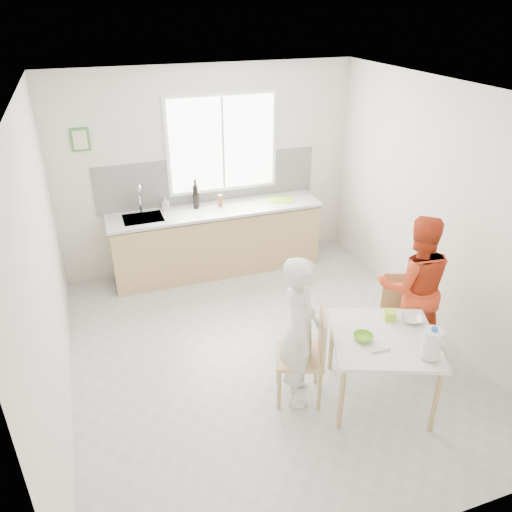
% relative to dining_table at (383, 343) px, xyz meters
% --- Properties ---
extents(ground, '(4.50, 4.50, 0.00)m').
position_rel_dining_table_xyz_m(ground, '(-0.76, 0.98, -0.63)').
color(ground, '#B7B7B2').
rests_on(ground, ground).
extents(room_shell, '(4.50, 4.50, 4.50)m').
position_rel_dining_table_xyz_m(room_shell, '(-0.76, 0.98, 1.01)').
color(room_shell, silver).
rests_on(room_shell, ground).
extents(window, '(1.50, 0.06, 1.30)m').
position_rel_dining_table_xyz_m(window, '(-0.56, 3.21, 1.07)').
color(window, white).
rests_on(window, room_shell).
extents(backsplash, '(3.00, 0.02, 0.65)m').
position_rel_dining_table_xyz_m(backsplash, '(-0.76, 3.22, 0.59)').
color(backsplash, white).
rests_on(backsplash, room_shell).
extents(picture_frame, '(0.22, 0.03, 0.28)m').
position_rel_dining_table_xyz_m(picture_frame, '(-2.31, 3.21, 1.27)').
color(picture_frame, '#3D803A').
rests_on(picture_frame, room_shell).
extents(kitchen_counter, '(2.84, 0.64, 1.37)m').
position_rel_dining_table_xyz_m(kitchen_counter, '(-0.76, 2.93, -0.21)').
color(kitchen_counter, '#DCB376').
rests_on(kitchen_counter, ground).
extents(dining_table, '(1.18, 1.18, 0.70)m').
position_rel_dining_table_xyz_m(dining_table, '(0.00, 0.00, 0.00)').
color(dining_table, white).
rests_on(dining_table, ground).
extents(chair_left, '(0.56, 0.56, 0.93)m').
position_rel_dining_table_xyz_m(chair_left, '(-0.63, 0.24, -0.12)').
color(chair_left, '#DCB376').
rests_on(chair_left, ground).
extents(chair_far, '(0.50, 0.50, 0.84)m').
position_rel_dining_table_xyz_m(chair_far, '(0.62, 0.63, -0.17)').
color(chair_far, '#DCB376').
rests_on(chair_far, ground).
extents(person_white, '(0.53, 0.63, 1.49)m').
position_rel_dining_table_xyz_m(person_white, '(-0.71, 0.27, 0.11)').
color(person_white, white).
rests_on(person_white, ground).
extents(person_red, '(0.92, 0.83, 1.57)m').
position_rel_dining_table_xyz_m(person_red, '(0.68, 0.54, 0.15)').
color(person_red, red).
rests_on(person_red, ground).
extents(bowl_green, '(0.23, 0.23, 0.05)m').
position_rel_dining_table_xyz_m(bowl_green, '(-0.20, 0.03, 0.10)').
color(bowl_green, '#7DC52D').
rests_on(bowl_green, dining_table).
extents(bowl_white, '(0.25, 0.25, 0.05)m').
position_rel_dining_table_xyz_m(bowl_white, '(0.37, 0.13, 0.10)').
color(bowl_white, silver).
rests_on(bowl_white, dining_table).
extents(milk_jug, '(0.22, 0.16, 0.29)m').
position_rel_dining_table_xyz_m(milk_jug, '(0.20, -0.38, 0.23)').
color(milk_jug, white).
rests_on(milk_jug, dining_table).
extents(green_box, '(0.13, 0.13, 0.09)m').
position_rel_dining_table_xyz_m(green_box, '(0.19, 0.23, 0.12)').
color(green_box, '#ACDA32').
rests_on(green_box, dining_table).
extents(spoon, '(0.16, 0.02, 0.01)m').
position_rel_dining_table_xyz_m(spoon, '(-0.15, -0.18, 0.08)').
color(spoon, '#A5A5AA').
rests_on(spoon, dining_table).
extents(cutting_board, '(0.41, 0.34, 0.01)m').
position_rel_dining_table_xyz_m(cutting_board, '(0.17, 2.94, 0.29)').
color(cutting_board, '#A1CE2F').
rests_on(cutting_board, kitchen_counter).
extents(wine_bottle_a, '(0.07, 0.07, 0.32)m').
position_rel_dining_table_xyz_m(wine_bottle_a, '(-1.00, 3.03, 0.45)').
color(wine_bottle_a, black).
rests_on(wine_bottle_a, kitchen_counter).
extents(wine_bottle_b, '(0.07, 0.07, 0.30)m').
position_rel_dining_table_xyz_m(wine_bottle_b, '(-0.97, 3.10, 0.44)').
color(wine_bottle_b, black).
rests_on(wine_bottle_b, kitchen_counter).
extents(jar_amber, '(0.06, 0.06, 0.16)m').
position_rel_dining_table_xyz_m(jar_amber, '(-0.68, 2.98, 0.37)').
color(jar_amber, brown).
rests_on(jar_amber, kitchen_counter).
extents(soap_bottle, '(0.10, 0.10, 0.17)m').
position_rel_dining_table_xyz_m(soap_bottle, '(-1.39, 3.10, 0.37)').
color(soap_bottle, '#999999').
rests_on(soap_bottle, kitchen_counter).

